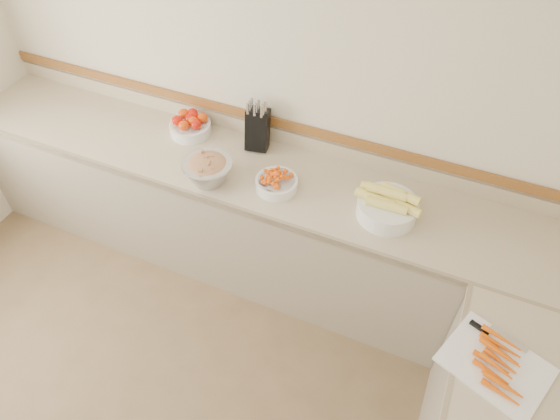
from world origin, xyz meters
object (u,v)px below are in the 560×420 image
at_px(knife_block, 258,128).
at_px(tomato_bowl, 190,125).
at_px(corn_bowl, 388,205).
at_px(cherry_tomato_bowl, 276,182).
at_px(cutting_board, 496,364).
at_px(rhubarb_bowl, 208,170).

distance_m(knife_block, tomato_bowl, 0.47).
xyz_separation_m(knife_block, corn_bowl, (0.90, -0.26, -0.06)).
xyz_separation_m(cherry_tomato_bowl, corn_bowl, (0.64, 0.04, 0.03)).
xyz_separation_m(tomato_bowl, cutting_board, (2.02, -0.89, -0.04)).
xyz_separation_m(corn_bowl, rhubarb_bowl, (-1.02, -0.15, 0.01)).
xyz_separation_m(knife_block, rhubarb_bowl, (-0.12, -0.41, -0.05)).
height_order(corn_bowl, cutting_board, corn_bowl).
bearing_deg(corn_bowl, cutting_board, -45.64).
xyz_separation_m(tomato_bowl, rhubarb_bowl, (0.33, -0.36, 0.03)).
bearing_deg(cutting_board, tomato_bowl, 156.23).
relative_size(knife_block, tomato_bowl, 1.24).
bearing_deg(knife_block, tomato_bowl, -173.91).
bearing_deg(knife_block, corn_bowl, -16.27).
relative_size(corn_bowl, cutting_board, 0.72).
height_order(tomato_bowl, rhubarb_bowl, rhubarb_bowl).
bearing_deg(cherry_tomato_bowl, knife_block, 130.48).
relative_size(cherry_tomato_bowl, rhubarb_bowl, 0.83).
height_order(knife_block, corn_bowl, knife_block).
bearing_deg(knife_block, cutting_board, -31.02).
distance_m(tomato_bowl, rhubarb_bowl, 0.49).
relative_size(cherry_tomato_bowl, cutting_board, 0.48).
xyz_separation_m(cherry_tomato_bowl, cutting_board, (1.30, -0.63, -0.03)).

